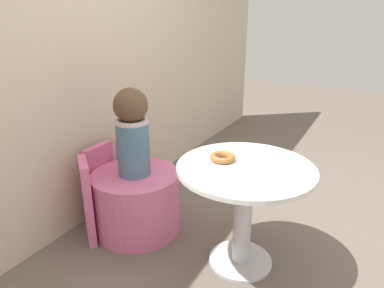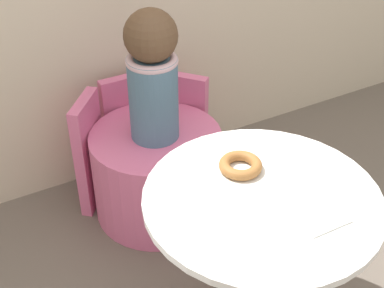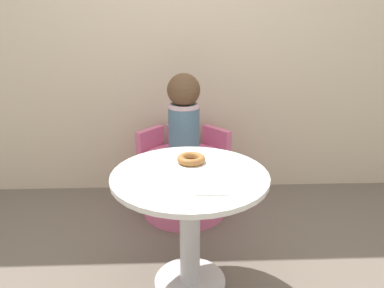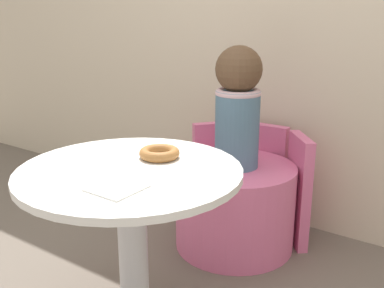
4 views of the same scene
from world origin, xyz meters
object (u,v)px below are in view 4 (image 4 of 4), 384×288
at_px(child_figure, 238,106).
at_px(donut, 159,153).
at_px(round_table, 132,213).
at_px(tub_chair, 235,206).

relative_size(child_figure, donut, 3.94).
relative_size(round_table, tub_chair, 1.29).
height_order(round_table, child_figure, child_figure).
xyz_separation_m(tub_chair, donut, (0.03, -0.61, 0.44)).
bearing_deg(tub_chair, round_table, -88.96).
height_order(tub_chair, donut, donut).
height_order(round_table, donut, donut).
distance_m(round_table, child_figure, 0.79).
relative_size(round_table, donut, 5.22).
height_order(tub_chair, child_figure, child_figure).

